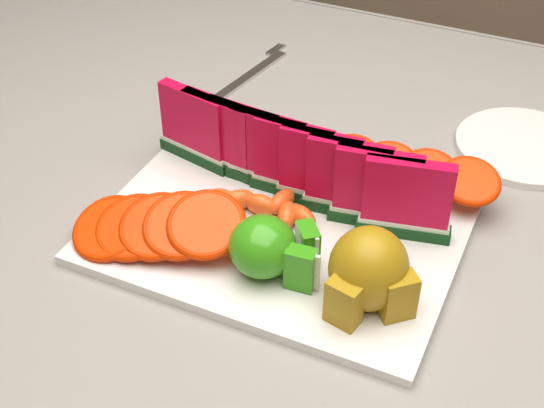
{
  "coord_description": "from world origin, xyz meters",
  "views": [
    {
      "loc": [
        0.25,
        -0.68,
        1.33
      ],
      "look_at": [
        -0.02,
        -0.1,
        0.81
      ],
      "focal_mm": 50.0,
      "sensor_mm": 36.0,
      "label": 1
    }
  ],
  "objects": [
    {
      "name": "tangerine_segments",
      "position": [
        -0.04,
        -0.08,
        0.78
      ],
      "size": [
        0.14,
        0.06,
        0.03
      ],
      "color": "orange",
      "rests_on": "platter"
    },
    {
      "name": "side_plate",
      "position": [
        0.21,
        0.2,
        0.76
      ],
      "size": [
        0.19,
        0.19,
        0.01
      ],
      "color": "silver",
      "rests_on": "tablecloth"
    },
    {
      "name": "watermelon_row",
      "position": [
        -0.02,
        -0.03,
        0.82
      ],
      "size": [
        0.39,
        0.07,
        0.1
      ],
      "color": "#0F4016",
      "rests_on": "platter"
    },
    {
      "name": "platter",
      "position": [
        -0.01,
        -0.09,
        0.76
      ],
      "size": [
        0.4,
        0.3,
        0.01
      ],
      "color": "silver",
      "rests_on": "tablecloth"
    },
    {
      "name": "fork",
      "position": [
        -0.2,
        0.23,
        0.76
      ],
      "size": [
        0.04,
        0.2,
        0.0
      ],
      "color": "silver",
      "rests_on": "tablecloth"
    },
    {
      "name": "tablecloth",
      "position": [
        0.0,
        0.0,
        0.72
      ],
      "size": [
        1.53,
        1.03,
        0.2
      ],
      "color": "slate",
      "rests_on": "table"
    },
    {
      "name": "orange_fan_front",
      "position": [
        -0.12,
        -0.17,
        0.8
      ],
      "size": [
        0.21,
        0.14,
        0.06
      ],
      "color": "red",
      "rests_on": "platter"
    },
    {
      "name": "orange_fan_back",
      "position": [
        0.03,
        0.04,
        0.79
      ],
      "size": [
        0.37,
        0.1,
        0.05
      ],
      "color": "red",
      "rests_on": "platter"
    },
    {
      "name": "pear_cluster",
      "position": [
        0.11,
        -0.16,
        0.81
      ],
      "size": [
        0.1,
        0.1,
        0.09
      ],
      "color": "#986B0D",
      "rests_on": "platter"
    },
    {
      "name": "table",
      "position": [
        0.0,
        0.0,
        0.65
      ],
      "size": [
        1.4,
        0.9,
        0.75
      ],
      "color": "#513A1D",
      "rests_on": "ground"
    },
    {
      "name": "apple_cluster",
      "position": [
        0.01,
        -0.16,
        0.8
      ],
      "size": [
        0.11,
        0.09,
        0.07
      ],
      "color": "#247E15",
      "rests_on": "platter"
    }
  ]
}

